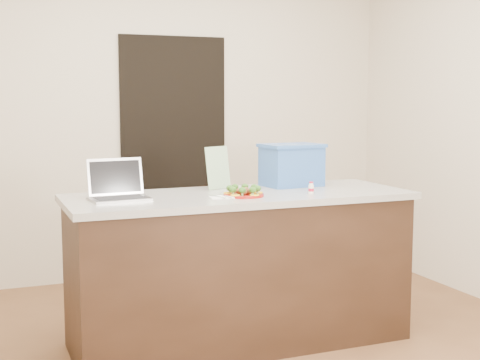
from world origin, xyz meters
name	(u,v)px	position (x,y,z in m)	size (l,w,h in m)	color
ground	(256,356)	(0.00, 0.00, 0.00)	(4.00, 4.00, 0.00)	brown
room_shell	(256,73)	(0.00, 0.00, 1.62)	(4.00, 4.00, 4.00)	white
doorway	(174,157)	(0.10, 1.98, 1.00)	(0.90, 0.02, 2.00)	black
island	(240,268)	(0.00, 0.25, 0.46)	(2.06, 0.76, 0.92)	black
plate	(244,195)	(-0.02, 0.13, 0.93)	(0.24, 0.24, 0.02)	maroon
meatballs	(244,191)	(-0.02, 0.12, 0.95)	(0.09, 0.09, 0.03)	brown
broccoli	(244,188)	(-0.02, 0.13, 0.97)	(0.20, 0.20, 0.03)	#214913
pepper_rings	(244,193)	(-0.02, 0.13, 0.94)	(0.22, 0.23, 0.01)	yellow
napkin	(222,197)	(-0.16, 0.12, 0.92)	(0.13, 0.13, 0.01)	white
fork	(218,196)	(-0.18, 0.13, 0.93)	(0.04, 0.15, 0.00)	silver
knife	(228,196)	(-0.13, 0.10, 0.93)	(0.03, 0.19, 0.01)	white
yogurt_bottle	(311,189)	(0.39, 0.08, 0.95)	(0.03, 0.03, 0.07)	white
laptop	(118,188)	(-0.72, 0.30, 0.98)	(0.33, 0.27, 0.22)	#A6A5AA
leaflet	(218,168)	(-0.05, 0.49, 1.05)	(0.19, 0.00, 0.27)	silver
blue_box	(292,165)	(0.45, 0.45, 1.06)	(0.40, 0.31, 0.27)	#2E5BA9
chair	(211,241)	(0.05, 0.90, 0.49)	(0.39, 0.39, 0.87)	black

